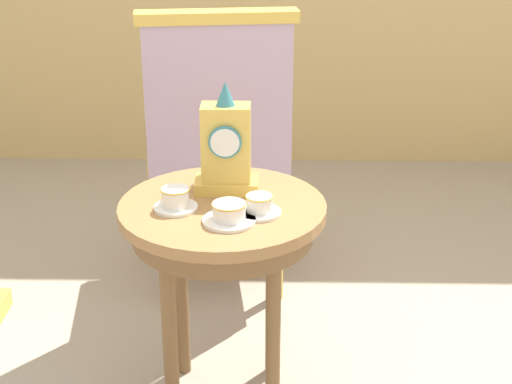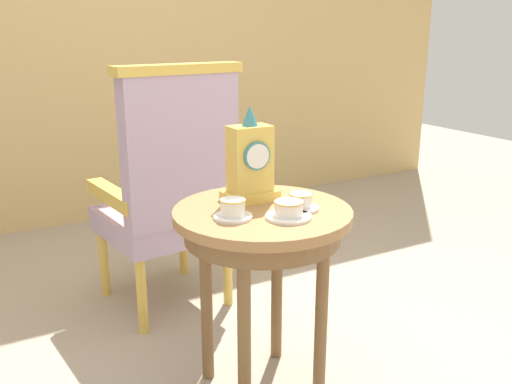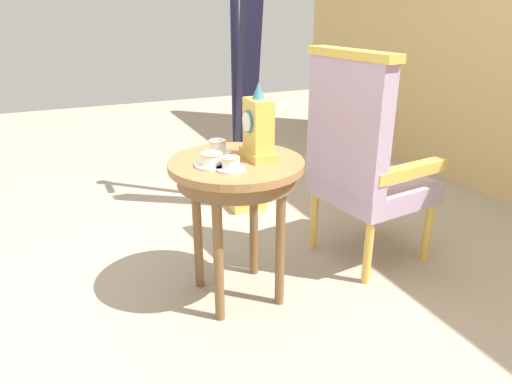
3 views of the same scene
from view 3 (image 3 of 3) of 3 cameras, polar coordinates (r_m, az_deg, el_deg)
The scene contains 8 objects.
ground_plane at distance 2.46m, azimuth -3.17°, elevation -11.28°, with size 10.00×10.00×0.00m, color tan.
side_table at distance 2.13m, azimuth -2.35°, elevation 1.46°, with size 0.61×0.61×0.69m.
teacup_left at distance 2.19m, azimuth -4.63°, elevation 5.36°, with size 0.13×0.13×0.06m.
teacup_right at distance 2.03m, azimuth -5.36°, elevation 3.84°, with size 0.15×0.15×0.06m.
teacup_center at distance 1.97m, azimuth -3.05°, elevation 3.36°, with size 0.12×0.12×0.06m.
mantel_clock at distance 2.09m, azimuth 0.25°, elevation 7.63°, with size 0.19×0.11×0.34m.
armchair at distance 2.52m, azimuth 12.61°, elevation 4.02°, with size 0.60×0.59×1.14m.
harp at distance 3.16m, azimuth -1.51°, elevation 10.09°, with size 0.40×0.24×1.74m.
Camera 3 is at (1.93, -0.72, 1.34)m, focal length 33.23 mm.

